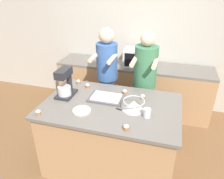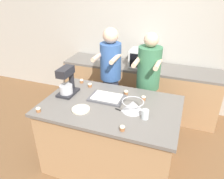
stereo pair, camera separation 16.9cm
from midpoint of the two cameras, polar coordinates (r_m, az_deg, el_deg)
The scene contains 19 objects.
ground_plane at distance 3.26m, azimuth 1.23°, elevation -18.40°, with size 16.00×16.00×0.00m, color brown.
back_wall at distance 4.18m, azimuth 9.99°, elevation 13.40°, with size 10.00×0.06×2.70m.
island_counter at distance 2.93m, azimuth 1.32°, elevation -11.89°, with size 1.67×1.06×0.95m.
back_counter at distance 4.16m, azimuth 8.05°, elevation 0.32°, with size 2.80×0.60×0.91m.
person_left at distance 3.40m, azimuth 1.06°, elevation 2.67°, with size 0.33×0.50×1.71m.
person_right at distance 3.29m, azimuth 10.69°, elevation 0.78°, with size 0.35×0.51×1.68m.
stand_mixer at distance 2.86m, azimuth -10.05°, elevation 1.77°, with size 0.20×0.30×0.37m.
mixing_bowl at distance 2.53m, azimuth 7.36°, elevation -4.25°, with size 0.25×0.25×0.13m.
baking_tray at distance 2.77m, azimuth 0.41°, elevation -2.16°, with size 0.44×0.29×0.04m.
microwave_oven at distance 3.91m, azimuth 9.81°, elevation 8.01°, with size 0.52×0.35×0.30m.
drinking_glass at distance 2.43m, azimuth 10.65°, elevation -6.43°, with size 0.08×0.08×0.10m.
small_plate at distance 2.56m, azimuth -6.27°, elevation -5.21°, with size 0.21×0.21×0.02m.
knife at distance 2.54m, azimuth 4.61°, elevation -5.69°, with size 0.22×0.07×0.01m.
cupcake_0 at distance 3.20m, azimuth -6.48°, elevation 2.24°, with size 0.06×0.06×0.06m.
cupcake_1 at distance 2.62m, azimuth -16.97°, elevation -5.04°, with size 0.06×0.06×0.06m.
cupcake_2 at distance 2.23m, azimuth 4.90°, elevation -10.01°, with size 0.06×0.06×0.06m.
cupcake_3 at distance 2.78m, azimuth 9.96°, elevation -2.19°, with size 0.06×0.06×0.06m.
cupcake_4 at distance 2.88m, azimuth 5.35°, elevation -0.75°, with size 0.06×0.06×0.06m.
cupcake_5 at distance 3.07m, azimuth -4.24°, elevation 1.18°, with size 0.06×0.06×0.06m.
Camera 2 is at (0.80, -2.12, 2.34)m, focal length 35.00 mm.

